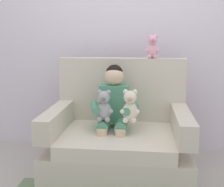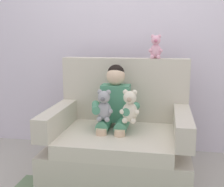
{
  "view_description": "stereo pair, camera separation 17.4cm",
  "coord_description": "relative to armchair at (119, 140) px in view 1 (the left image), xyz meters",
  "views": [
    {
      "loc": [
        0.22,
        -2.5,
        1.26
      ],
      "look_at": [
        -0.05,
        -0.05,
        0.77
      ],
      "focal_mm": 47.15,
      "sensor_mm": 36.0,
      "label": 1
    },
    {
      "loc": [
        0.39,
        -2.47,
        1.26
      ],
      "look_at": [
        -0.05,
        -0.05,
        0.77
      ],
      "focal_mm": 47.15,
      "sensor_mm": 36.0,
      "label": 2
    }
  ],
  "objects": [
    {
      "name": "seated_child",
      "position": [
        -0.05,
        0.02,
        0.31
      ],
      "size": [
        0.45,
        0.39,
        0.82
      ],
      "rotation": [
        0.0,
        0.0,
        0.11
      ],
      "color": "#4C9370",
      "rests_on": "armchair"
    },
    {
      "name": "back_wall",
      "position": [
        0.0,
        0.71,
        0.98
      ],
      "size": [
        6.0,
        0.1,
        2.6
      ],
      "primitive_type": "cube",
      "color": "silver",
      "rests_on": "ground"
    },
    {
      "name": "plush_pink_on_backrest",
      "position": [
        0.29,
        0.32,
        0.83
      ],
      "size": [
        0.14,
        0.11,
        0.23
      ],
      "rotation": [
        0.0,
        0.0,
        -0.0
      ],
      "color": "#EAA8BC",
      "rests_on": "armchair"
    },
    {
      "name": "ground_plane",
      "position": [
        0.0,
        -0.06,
        -0.32
      ],
      "size": [
        8.0,
        8.0,
        0.0
      ],
      "primitive_type": "plane",
      "color": "#ADA89E"
    },
    {
      "name": "plush_cream",
      "position": [
        0.1,
        -0.12,
        0.34
      ],
      "size": [
        0.17,
        0.14,
        0.28
      ],
      "rotation": [
        0.0,
        0.0,
        -0.12
      ],
      "color": "silver",
      "rests_on": "armchair"
    },
    {
      "name": "armchair",
      "position": [
        0.0,
        0.0,
        0.0
      ],
      "size": [
        1.24,
        0.9,
        1.04
      ],
      "color": "beige",
      "rests_on": "ground"
    },
    {
      "name": "plush_grey",
      "position": [
        -0.12,
        -0.11,
        0.34
      ],
      "size": [
        0.16,
        0.13,
        0.27
      ],
      "rotation": [
        0.0,
        0.0,
        -0.29
      ],
      "color": "#9E9EA3",
      "rests_on": "armchair"
    }
  ]
}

